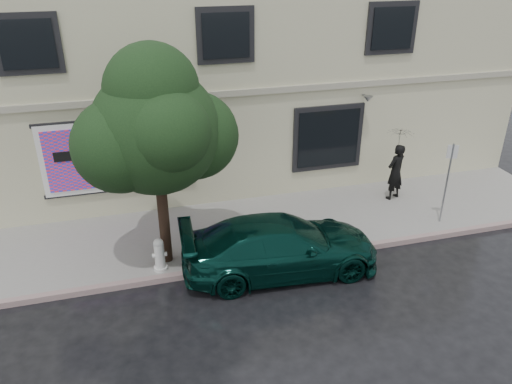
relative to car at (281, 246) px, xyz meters
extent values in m
plane|color=black|center=(-0.46, -1.20, -0.71)|extent=(90.00, 90.00, 0.00)
cube|color=gray|center=(-0.46, 2.05, -0.64)|extent=(20.00, 3.50, 0.15)
cube|color=gray|center=(-0.46, 0.30, -0.64)|extent=(20.00, 0.18, 0.16)
cube|color=beige|center=(-0.46, 7.80, 2.79)|extent=(20.00, 8.00, 7.00)
cube|color=#9E9984|center=(-0.46, 3.76, 2.89)|extent=(20.00, 0.12, 0.18)
cube|color=black|center=(2.74, 3.76, 1.24)|extent=(2.30, 0.10, 2.10)
cube|color=black|center=(2.74, 3.70, 1.24)|extent=(2.00, 0.05, 1.80)
cube|color=black|center=(-5.46, 3.70, 4.49)|extent=(1.30, 0.05, 1.20)
cube|color=black|center=(-0.46, 3.70, 4.49)|extent=(1.30, 0.05, 1.20)
cube|color=black|center=(4.54, 3.70, 4.49)|extent=(1.30, 0.05, 1.20)
cube|color=white|center=(-3.66, 3.73, 1.34)|extent=(4.20, 0.06, 2.10)
cube|color=#FE3858|center=(-3.66, 3.69, 1.34)|extent=(3.90, 0.04, 1.80)
cube|color=black|center=(-3.66, 3.76, 0.29)|extent=(4.30, 0.10, 0.10)
cube|color=black|center=(-3.66, 3.76, 2.39)|extent=(4.30, 0.10, 0.10)
cube|color=black|center=(-3.66, 3.66, 1.49)|extent=(3.40, 0.02, 0.28)
imported|color=black|center=(0.00, 0.00, 0.00)|extent=(5.00, 2.43, 1.42)
imported|color=black|center=(4.59, 2.61, 0.34)|extent=(0.77, 0.64, 1.81)
imported|color=black|center=(4.59, 2.61, 1.56)|extent=(0.90, 0.90, 0.64)
cylinder|color=black|center=(-2.72, 1.00, 0.67)|extent=(0.27, 0.27, 2.45)
sphere|color=black|center=(-2.72, 1.00, 2.92)|extent=(2.94, 2.94, 2.94)
cylinder|color=silver|center=(-2.93, 0.60, -0.52)|extent=(0.34, 0.34, 0.09)
cylinder|color=silver|center=(-2.93, 0.60, -0.16)|extent=(0.25, 0.25, 0.62)
sphere|color=silver|center=(-2.93, 0.60, 0.20)|extent=(0.25, 0.25, 0.25)
cylinder|color=silver|center=(-2.93, 0.60, -0.13)|extent=(0.36, 0.11, 0.11)
cylinder|color=#919499|center=(5.17, 0.88, 0.64)|extent=(0.05, 0.05, 2.41)
cube|color=silver|center=(5.17, 0.88, 1.62)|extent=(0.28, 0.13, 0.39)
camera|label=1|loc=(-3.36, -9.92, 6.68)|focal=35.00mm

